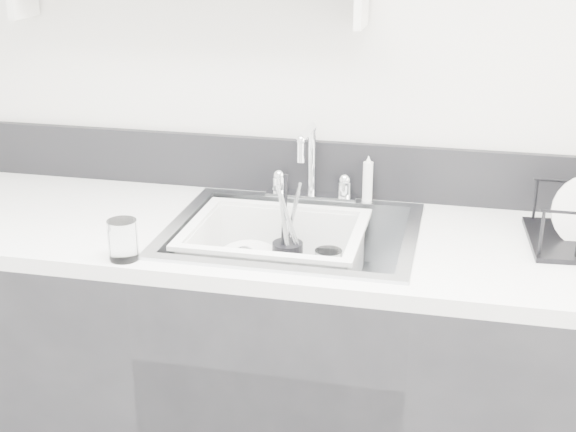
# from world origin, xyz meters

# --- Properties ---
(counter_run) EXTENTS (3.20, 0.62, 0.92)m
(counter_run) POSITION_xyz_m (0.00, 1.19, 0.46)
(counter_run) COLOR black
(counter_run) RESTS_ON ground
(backsplash) EXTENTS (3.20, 0.02, 0.16)m
(backsplash) POSITION_xyz_m (0.00, 1.49, 1.00)
(backsplash) COLOR black
(backsplash) RESTS_ON counter_run
(sink) EXTENTS (0.64, 0.52, 0.20)m
(sink) POSITION_xyz_m (0.00, 1.19, 0.83)
(sink) COLOR silver
(sink) RESTS_ON counter_run
(faucet) EXTENTS (0.26, 0.18, 0.23)m
(faucet) POSITION_xyz_m (0.00, 1.44, 0.98)
(faucet) COLOR silver
(faucet) RESTS_ON counter_run
(side_sprayer) EXTENTS (0.03, 0.03, 0.14)m
(side_sprayer) POSITION_xyz_m (0.16, 1.44, 0.99)
(side_sprayer) COLOR white
(side_sprayer) RESTS_ON counter_run
(wash_tub) EXTENTS (0.53, 0.47, 0.18)m
(wash_tub) POSITION_xyz_m (-0.05, 1.19, 0.84)
(wash_tub) COLOR white
(wash_tub) RESTS_ON sink
(plate_stack) EXTENTS (0.24, 0.23, 0.09)m
(plate_stack) POSITION_xyz_m (-0.10, 1.16, 0.79)
(plate_stack) COLOR white
(plate_stack) RESTS_ON wash_tub
(utensil_cup) EXTENTS (0.08, 0.08, 0.27)m
(utensil_cup) POSITION_xyz_m (-0.02, 1.23, 0.83)
(utensil_cup) COLOR black
(utensil_cup) RESTS_ON wash_tub
(ladle) EXTENTS (0.28, 0.21, 0.08)m
(ladle) POSITION_xyz_m (-0.07, 1.17, 0.81)
(ladle) COLOR silver
(ladle) RESTS_ON wash_tub
(tumbler_in_tub) EXTENTS (0.08, 0.08, 0.10)m
(tumbler_in_tub) POSITION_xyz_m (0.09, 1.20, 0.82)
(tumbler_in_tub) COLOR white
(tumbler_in_tub) RESTS_ON wash_tub
(tumbler_counter) EXTENTS (0.08, 0.08, 0.10)m
(tumbler_counter) POSITION_xyz_m (-0.35, 0.93, 0.97)
(tumbler_counter) COLOR white
(tumbler_counter) RESTS_ON counter_run
(bowl_small) EXTENTS (0.11, 0.11, 0.03)m
(bowl_small) POSITION_xyz_m (0.06, 1.10, 0.78)
(bowl_small) COLOR white
(bowl_small) RESTS_ON wash_tub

